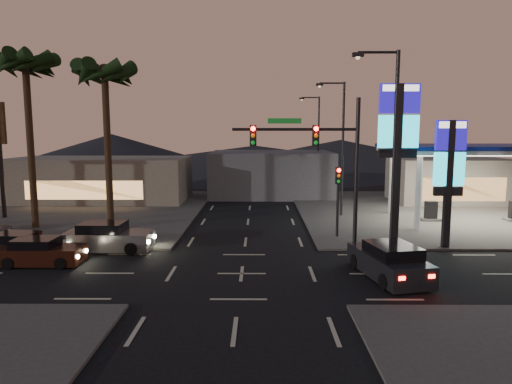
{
  "coord_description": "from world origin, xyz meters",
  "views": [
    {
      "loc": [
        0.79,
        -19.98,
        6.38
      ],
      "look_at": [
        0.61,
        5.59,
        3.0
      ],
      "focal_mm": 32.0,
      "sensor_mm": 36.0,
      "label": 1
    }
  ],
  "objects_px": {
    "car_lane_b_front": "(108,237)",
    "gas_station": "(477,151)",
    "pylon_sign_tall": "(398,132)",
    "pylon_sign_short": "(449,164)",
    "car_lane_a_mid": "(40,252)",
    "traffic_signal_mast": "(321,156)",
    "car_lane_a_front": "(20,247)",
    "suv_station": "(389,262)"
  },
  "relations": [
    {
      "from": "car_lane_a_mid",
      "to": "car_lane_b_front",
      "type": "xyz_separation_m",
      "value": [
        2.39,
        2.66,
        0.11
      ]
    },
    {
      "from": "pylon_sign_tall",
      "to": "car_lane_b_front",
      "type": "distance_m",
      "value": 16.94
    },
    {
      "from": "gas_station",
      "to": "car_lane_b_front",
      "type": "bearing_deg",
      "value": -161.2
    },
    {
      "from": "gas_station",
      "to": "pylon_sign_short",
      "type": "bearing_deg",
      "value": -123.69
    },
    {
      "from": "traffic_signal_mast",
      "to": "car_lane_a_mid",
      "type": "bearing_deg",
      "value": -177.41
    },
    {
      "from": "pylon_sign_short",
      "to": "traffic_signal_mast",
      "type": "xyz_separation_m",
      "value": [
        -7.24,
        -2.51,
        0.57
      ]
    },
    {
      "from": "pylon_sign_short",
      "to": "car_lane_b_front",
      "type": "relative_size",
      "value": 1.46
    },
    {
      "from": "car_lane_b_front",
      "to": "car_lane_a_mid",
      "type": "bearing_deg",
      "value": -131.96
    },
    {
      "from": "gas_station",
      "to": "car_lane_a_mid",
      "type": "distance_m",
      "value": 28.24
    },
    {
      "from": "pylon_sign_tall",
      "to": "suv_station",
      "type": "height_order",
      "value": "pylon_sign_tall"
    },
    {
      "from": "traffic_signal_mast",
      "to": "car_lane_a_front",
      "type": "height_order",
      "value": "traffic_signal_mast"
    },
    {
      "from": "pylon_sign_tall",
      "to": "traffic_signal_mast",
      "type": "xyz_separation_m",
      "value": [
        -4.74,
        -3.51,
        -1.17
      ]
    },
    {
      "from": "traffic_signal_mast",
      "to": "car_lane_a_mid",
      "type": "height_order",
      "value": "traffic_signal_mast"
    },
    {
      "from": "traffic_signal_mast",
      "to": "car_lane_a_mid",
      "type": "relative_size",
      "value": 1.99
    },
    {
      "from": "car_lane_b_front",
      "to": "suv_station",
      "type": "xyz_separation_m",
      "value": [
        13.91,
        -4.55,
        0.01
      ]
    },
    {
      "from": "traffic_signal_mast",
      "to": "car_lane_b_front",
      "type": "distance_m",
      "value": 12.2
    },
    {
      "from": "pylon_sign_tall",
      "to": "car_lane_b_front",
      "type": "xyz_separation_m",
      "value": [
        -15.89,
        -1.46,
        -5.68
      ]
    },
    {
      "from": "car_lane_b_front",
      "to": "suv_station",
      "type": "relative_size",
      "value": 0.97
    },
    {
      "from": "pylon_sign_short",
      "to": "car_lane_a_front",
      "type": "xyz_separation_m",
      "value": [
        -22.33,
        -2.03,
        -4.05
      ]
    },
    {
      "from": "pylon_sign_tall",
      "to": "pylon_sign_short",
      "type": "xyz_separation_m",
      "value": [
        2.5,
        -1.0,
        -1.74
      ]
    },
    {
      "from": "pylon_sign_short",
      "to": "car_lane_a_front",
      "type": "distance_m",
      "value": 22.79
    },
    {
      "from": "gas_station",
      "to": "pylon_sign_tall",
      "type": "height_order",
      "value": "pylon_sign_tall"
    },
    {
      "from": "car_lane_a_mid",
      "to": "pylon_sign_short",
      "type": "bearing_deg",
      "value": 8.55
    },
    {
      "from": "traffic_signal_mast",
      "to": "suv_station",
      "type": "distance_m",
      "value": 5.84
    },
    {
      "from": "car_lane_a_front",
      "to": "car_lane_b_front",
      "type": "height_order",
      "value": "car_lane_b_front"
    },
    {
      "from": "gas_station",
      "to": "car_lane_a_mid",
      "type": "relative_size",
      "value": 3.03
    },
    {
      "from": "traffic_signal_mast",
      "to": "suv_station",
      "type": "relative_size",
      "value": 1.62
    },
    {
      "from": "pylon_sign_tall",
      "to": "car_lane_a_mid",
      "type": "distance_m",
      "value": 19.62
    },
    {
      "from": "gas_station",
      "to": "car_lane_b_front",
      "type": "height_order",
      "value": "gas_station"
    },
    {
      "from": "pylon_sign_short",
      "to": "traffic_signal_mast",
      "type": "height_order",
      "value": "traffic_signal_mast"
    },
    {
      "from": "pylon_sign_tall",
      "to": "car_lane_a_mid",
      "type": "relative_size",
      "value": 2.24
    },
    {
      "from": "gas_station",
      "to": "car_lane_b_front",
      "type": "distance_m",
      "value": 25.09
    },
    {
      "from": "pylon_sign_short",
      "to": "suv_station",
      "type": "distance_m",
      "value": 7.79
    },
    {
      "from": "car_lane_a_front",
      "to": "car_lane_b_front",
      "type": "bearing_deg",
      "value": 21.61
    },
    {
      "from": "pylon_sign_short",
      "to": "car_lane_b_front",
      "type": "xyz_separation_m",
      "value": [
        -18.39,
        -0.46,
        -3.94
      ]
    },
    {
      "from": "car_lane_a_front",
      "to": "car_lane_b_front",
      "type": "xyz_separation_m",
      "value": [
        3.94,
        1.56,
        0.11
      ]
    },
    {
      "from": "car_lane_b_front",
      "to": "gas_station",
      "type": "bearing_deg",
      "value": 18.8
    },
    {
      "from": "pylon_sign_short",
      "to": "gas_station",
      "type": "bearing_deg",
      "value": 56.31
    },
    {
      "from": "car_lane_a_front",
      "to": "suv_station",
      "type": "height_order",
      "value": "suv_station"
    },
    {
      "from": "car_lane_a_front",
      "to": "suv_station",
      "type": "relative_size",
      "value": 0.83
    },
    {
      "from": "car_lane_a_mid",
      "to": "suv_station",
      "type": "distance_m",
      "value": 16.41
    },
    {
      "from": "car_lane_a_front",
      "to": "car_lane_a_mid",
      "type": "relative_size",
      "value": 1.02
    }
  ]
}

